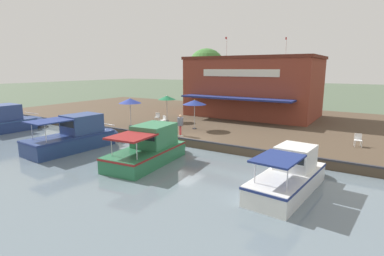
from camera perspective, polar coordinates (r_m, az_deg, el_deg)
The scene contains 16 objects.
ground_plane at distance 22.10m, azimuth -1.63°, elevation -3.71°, with size 220.00×220.00×0.00m, color #4C5B47.
quay_deck at distance 31.56m, azimuth 9.57°, elevation 1.25°, with size 22.00×56.00×0.60m, color #4C3D2D.
quay_edge_fender at distance 22.03m, azimuth -1.49°, elevation -2.02°, with size 0.20×50.40×0.10m, color #2D2D33.
waterfront_restaurant at distance 33.55m, azimuth 11.56°, elevation 7.75°, with size 9.68×13.48×8.57m.
patio_umbrella_mid_patio_left at distance 29.45m, azimuth -4.82°, elevation 5.76°, with size 1.74×1.74×2.55m.
patio_umbrella_back_row at distance 27.39m, azimuth -11.73°, elevation 5.09°, with size 2.02×2.02×2.54m.
patio_umbrella_by_entrance at distance 25.44m, azimuth 0.48°, elevation 4.91°, with size 2.00×2.00×2.53m.
cafe_chair_far_corner_seat at distance 22.80m, azimuth 29.08°, elevation -1.90°, with size 0.52×0.52×0.85m.
cafe_chair_under_first_umbrella at distance 29.53m, azimuth -6.62°, elevation 2.17°, with size 0.57×0.57×0.85m.
cafe_chair_mid_patio at distance 27.69m, azimuth -5.47°, elevation 1.59°, with size 0.55×0.55×0.85m.
person_mid_patio at distance 23.06m, azimuth -2.24°, elevation 1.04°, with size 0.46×0.46×1.63m.
motorboat_second_along at distance 22.95m, azimuth -20.69°, elevation -1.49°, with size 7.07×2.77×2.40m.
motorboat_fourth_along at distance 15.18m, azimuth 18.52°, elevation -8.34°, with size 6.48×2.53×2.02m.
motorboat_distant_upstream at distance 18.73m, azimuth -7.61°, elevation -3.77°, with size 6.67×3.03×2.24m.
tree_downstream_bank at distance 37.06m, azimuth 9.15°, elevation 10.13°, with size 3.61×3.44×6.30m.
tree_behind_restaurant at distance 41.80m, azimuth 2.34°, elevation 11.29°, with size 5.33×5.08×7.80m.
Camera 1 is at (17.71, 11.93, 5.72)m, focal length 28.00 mm.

